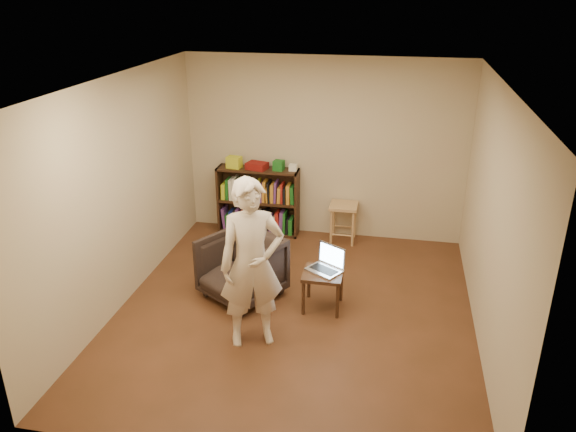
% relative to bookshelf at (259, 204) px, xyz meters
% --- Properties ---
extents(floor, '(4.50, 4.50, 0.00)m').
position_rel_bookshelf_xyz_m(floor, '(0.94, -2.09, -0.44)').
color(floor, '#492B17').
rests_on(floor, ground).
extents(ceiling, '(4.50, 4.50, 0.00)m').
position_rel_bookshelf_xyz_m(ceiling, '(0.94, -2.09, 2.16)').
color(ceiling, silver).
rests_on(ceiling, wall_back).
extents(wall_back, '(4.00, 0.00, 4.00)m').
position_rel_bookshelf_xyz_m(wall_back, '(0.94, 0.16, 0.86)').
color(wall_back, beige).
rests_on(wall_back, floor).
extents(wall_left, '(0.00, 4.50, 4.50)m').
position_rel_bookshelf_xyz_m(wall_left, '(-1.06, -2.09, 0.86)').
color(wall_left, beige).
rests_on(wall_left, floor).
extents(wall_right, '(0.00, 4.50, 4.50)m').
position_rel_bookshelf_xyz_m(wall_right, '(2.94, -2.09, 0.86)').
color(wall_right, beige).
rests_on(wall_right, floor).
extents(bookshelf, '(1.20, 0.30, 1.00)m').
position_rel_bookshelf_xyz_m(bookshelf, '(0.00, 0.00, 0.00)').
color(bookshelf, black).
rests_on(bookshelf, floor).
extents(box_yellow, '(0.22, 0.18, 0.17)m').
position_rel_bookshelf_xyz_m(box_yellow, '(-0.34, -0.03, 0.64)').
color(box_yellow, '#CEDC26').
rests_on(box_yellow, bookshelf).
extents(red_cloth, '(0.33, 0.28, 0.10)m').
position_rel_bookshelf_xyz_m(red_cloth, '(-0.00, -0.03, 0.61)').
color(red_cloth, maroon).
rests_on(red_cloth, bookshelf).
extents(box_green, '(0.16, 0.16, 0.14)m').
position_rel_bookshelf_xyz_m(box_green, '(0.31, -0.02, 0.63)').
color(box_green, '#1B681F').
rests_on(box_green, bookshelf).
extents(box_white, '(0.11, 0.11, 0.09)m').
position_rel_bookshelf_xyz_m(box_white, '(0.52, 0.01, 0.60)').
color(box_white, white).
rests_on(box_white, bookshelf).
extents(stool, '(0.39, 0.39, 0.57)m').
position_rel_bookshelf_xyz_m(stool, '(1.28, -0.07, 0.02)').
color(stool, tan).
rests_on(stool, floor).
extents(armchair, '(1.12, 1.13, 0.76)m').
position_rel_bookshelf_xyz_m(armchair, '(0.26, -1.87, -0.06)').
color(armchair, black).
rests_on(armchair, floor).
extents(side_table, '(0.45, 0.45, 0.46)m').
position_rel_bookshelf_xyz_m(side_table, '(1.24, -1.93, -0.06)').
color(side_table, '#301E10').
rests_on(side_table, floor).
extents(laptop, '(0.47, 0.44, 0.28)m').
position_rel_bookshelf_xyz_m(laptop, '(1.27, -1.86, 0.08)').
color(laptop, silver).
rests_on(laptop, side_table).
extents(person, '(0.77, 0.65, 1.80)m').
position_rel_bookshelf_xyz_m(person, '(0.62, -2.72, 0.46)').
color(person, beige).
rests_on(person, floor).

